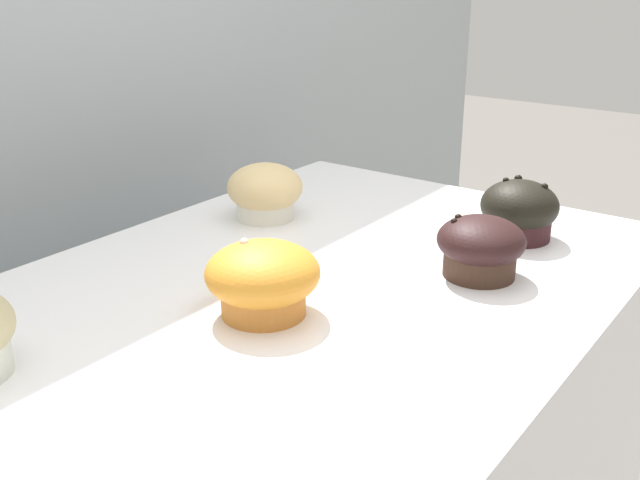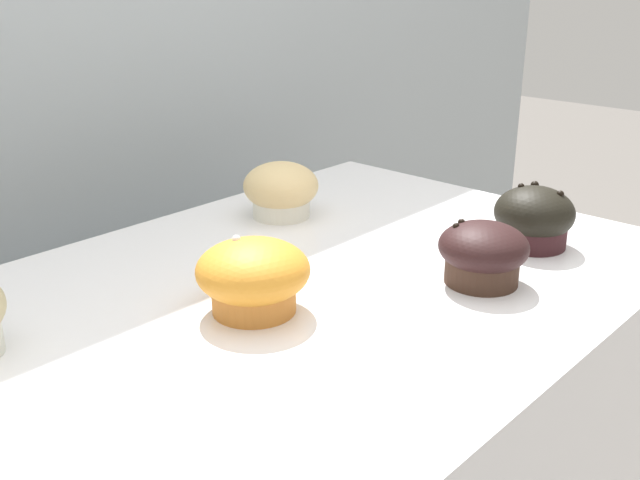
{
  "view_description": "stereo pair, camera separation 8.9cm",
  "coord_description": "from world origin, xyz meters",
  "px_view_note": "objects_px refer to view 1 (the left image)",
  "views": [
    {
      "loc": [
        -0.61,
        -0.49,
        1.25
      ],
      "look_at": [
        0.07,
        0.0,
        0.93
      ],
      "focal_mm": 42.0,
      "sensor_mm": 36.0,
      "label": 1
    },
    {
      "loc": [
        -0.55,
        -0.56,
        1.25
      ],
      "look_at": [
        0.07,
        0.0,
        0.93
      ],
      "focal_mm": 42.0,
      "sensor_mm": 36.0,
      "label": 2
    }
  ],
  "objects_px": {
    "muffin_front_center": "(519,211)",
    "muffin_front_right": "(265,191)",
    "muffin_back_left": "(263,279)",
    "muffin_back_right": "(481,246)"
  },
  "relations": [
    {
      "from": "muffin_front_center",
      "to": "muffin_back_left",
      "type": "bearing_deg",
      "value": 161.34
    },
    {
      "from": "muffin_back_left",
      "to": "muffin_front_right",
      "type": "height_order",
      "value": "muffin_back_left"
    },
    {
      "from": "muffin_front_center",
      "to": "muffin_front_right",
      "type": "height_order",
      "value": "muffin_front_center"
    },
    {
      "from": "muffin_front_center",
      "to": "muffin_front_right",
      "type": "xyz_separation_m",
      "value": [
        -0.14,
        0.33,
        0.0
      ]
    },
    {
      "from": "muffin_back_left",
      "to": "muffin_back_right",
      "type": "xyz_separation_m",
      "value": [
        0.23,
        -0.14,
        -0.0
      ]
    },
    {
      "from": "muffin_back_right",
      "to": "muffin_front_center",
      "type": "bearing_deg",
      "value": 5.19
    },
    {
      "from": "muffin_back_left",
      "to": "muffin_front_right",
      "type": "xyz_separation_m",
      "value": [
        0.24,
        0.2,
        -0.0
      ]
    },
    {
      "from": "muffin_back_left",
      "to": "muffin_back_right",
      "type": "distance_m",
      "value": 0.27
    },
    {
      "from": "muffin_front_center",
      "to": "muffin_back_left",
      "type": "height_order",
      "value": "same"
    },
    {
      "from": "muffin_front_right",
      "to": "muffin_front_center",
      "type": "bearing_deg",
      "value": -67.05
    }
  ]
}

